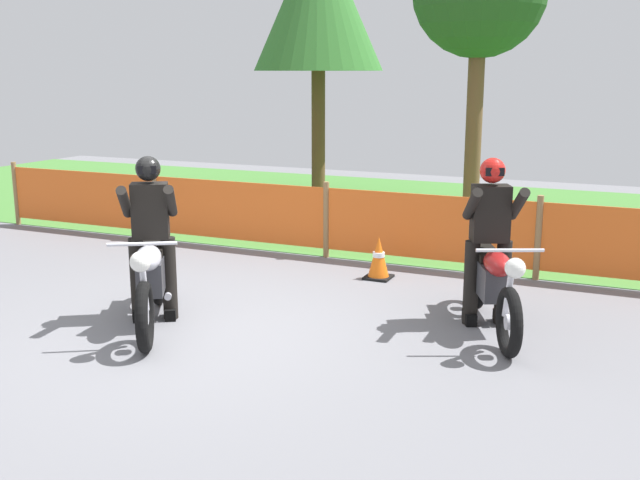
{
  "coord_description": "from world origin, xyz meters",
  "views": [
    {
      "loc": [
        3.99,
        -5.97,
        2.5
      ],
      "look_at": [
        1.1,
        0.54,
        0.9
      ],
      "focal_mm": 42.01,
      "sensor_mm": 36.0,
      "label": 1
    }
  ],
  "objects_px": {
    "motorcycle_lead": "(151,279)",
    "motorcycle_trailing": "(492,284)",
    "rider_lead": "(151,229)",
    "rider_trailing": "(489,232)",
    "traffic_cone": "(379,258)"
  },
  "relations": [
    {
      "from": "motorcycle_lead",
      "to": "motorcycle_trailing",
      "type": "xyz_separation_m",
      "value": [
        3.13,
        1.24,
        -0.01
      ]
    },
    {
      "from": "motorcycle_trailing",
      "to": "rider_lead",
      "type": "bearing_deg",
      "value": -96.4
    },
    {
      "from": "rider_trailing",
      "to": "traffic_cone",
      "type": "relative_size",
      "value": 3.19
    },
    {
      "from": "rider_lead",
      "to": "traffic_cone",
      "type": "bearing_deg",
      "value": 115.22
    },
    {
      "from": "rider_trailing",
      "to": "motorcycle_trailing",
      "type": "bearing_deg",
      "value": 0.51
    },
    {
      "from": "rider_lead",
      "to": "traffic_cone",
      "type": "height_order",
      "value": "rider_lead"
    },
    {
      "from": "motorcycle_lead",
      "to": "traffic_cone",
      "type": "distance_m",
      "value": 3.0
    },
    {
      "from": "motorcycle_trailing",
      "to": "rider_lead",
      "type": "xyz_separation_m",
      "value": [
        -3.25,
        -1.04,
        0.48
      ]
    },
    {
      "from": "motorcycle_lead",
      "to": "rider_trailing",
      "type": "bearing_deg",
      "value": 84.23
    },
    {
      "from": "motorcycle_lead",
      "to": "traffic_cone",
      "type": "height_order",
      "value": "motorcycle_lead"
    },
    {
      "from": "rider_lead",
      "to": "rider_trailing",
      "type": "height_order",
      "value": "same"
    },
    {
      "from": "motorcycle_trailing",
      "to": "traffic_cone",
      "type": "height_order",
      "value": "motorcycle_trailing"
    },
    {
      "from": "traffic_cone",
      "to": "rider_trailing",
      "type": "bearing_deg",
      "value": -36.56
    },
    {
      "from": "motorcycle_trailing",
      "to": "rider_lead",
      "type": "height_order",
      "value": "rider_lead"
    },
    {
      "from": "motorcycle_trailing",
      "to": "rider_trailing",
      "type": "height_order",
      "value": "rider_trailing"
    }
  ]
}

